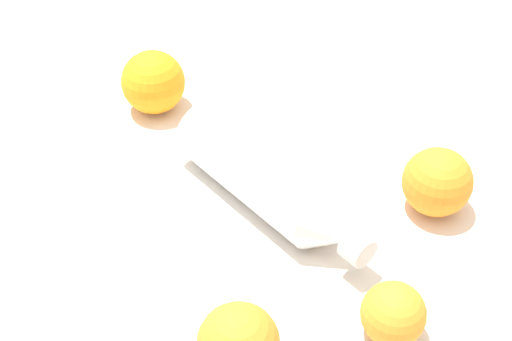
{
  "coord_description": "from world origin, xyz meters",
  "views": [
    {
      "loc": [
        -0.64,
        -0.08,
        0.57
      ],
      "look_at": [
        -0.04,
        -0.04,
        0.04
      ],
      "focal_mm": 49.92,
      "sensor_mm": 36.0,
      "label": 1
    }
  ],
  "objects": [
    {
      "name": "orange_2",
      "position": [
        -0.22,
        -0.18,
        0.03
      ],
      "size": [
        0.06,
        0.06,
        0.06
      ],
      "primitive_type": "sphere",
      "color": "orange",
      "rests_on": "ground_plane"
    },
    {
      "name": "ground_plane",
      "position": [
        0.0,
        0.0,
        0.0
      ],
      "size": [
        2.4,
        2.4,
        0.0
      ],
      "primitive_type": "plane",
      "color": "silver"
    },
    {
      "name": "water_bottle",
      "position": [
        -0.05,
        -0.05,
        0.04
      ],
      "size": [
        0.23,
        0.23,
        0.08
      ],
      "rotation": [
        0.0,
        0.0,
        3.93
      ],
      "color": "silver",
      "rests_on": "ground_plane"
    },
    {
      "name": "orange_0",
      "position": [
        -0.04,
        -0.24,
        0.04
      ],
      "size": [
        0.08,
        0.08,
        0.08
      ],
      "primitive_type": "sphere",
      "color": "orange",
      "rests_on": "ground_plane"
    },
    {
      "name": "orange_3",
      "position": [
        0.12,
        0.11,
        0.04
      ],
      "size": [
        0.08,
        0.08,
        0.08
      ],
      "primitive_type": "sphere",
      "color": "orange",
      "rests_on": "ground_plane"
    }
  ]
}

